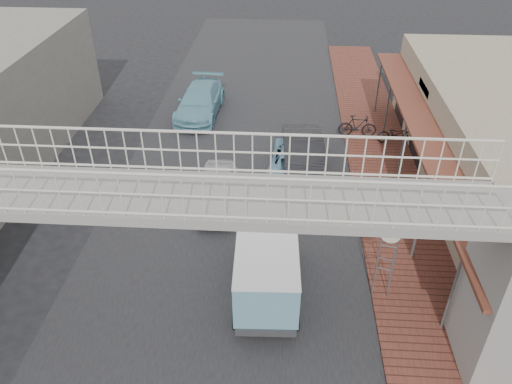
# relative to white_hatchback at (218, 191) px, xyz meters

# --- Properties ---
(ground) EXTENTS (120.00, 120.00, 0.00)m
(ground) POSITION_rel_white_hatchback_xyz_m (0.50, -2.89, -0.67)
(ground) COLOR black
(ground) RESTS_ON ground
(road_strip) EXTENTS (10.00, 60.00, 0.01)m
(road_strip) POSITION_rel_white_hatchback_xyz_m (0.50, -2.89, -0.67)
(road_strip) COLOR black
(road_strip) RESTS_ON ground
(sidewalk) EXTENTS (3.00, 40.00, 0.10)m
(sidewalk) POSITION_rel_white_hatchback_xyz_m (7.00, 0.11, -0.62)
(sidewalk) COLOR brown
(sidewalk) RESTS_ON ground
(footbridge) EXTENTS (16.40, 2.40, 6.34)m
(footbridge) POSITION_rel_white_hatchback_xyz_m (0.50, -6.89, 2.51)
(footbridge) COLOR gray
(footbridge) RESTS_ON ground
(white_hatchback) EXTENTS (1.87, 4.04, 1.34)m
(white_hatchback) POSITION_rel_white_hatchback_xyz_m (0.00, 0.00, 0.00)
(white_hatchback) COLOR silver
(white_hatchback) RESTS_ON ground
(dark_sedan) EXTENTS (1.94, 4.99, 1.62)m
(dark_sedan) POSITION_rel_white_hatchback_xyz_m (3.38, 2.72, 0.14)
(dark_sedan) COLOR black
(dark_sedan) RESTS_ON ground
(angkot_curb) EXTENTS (2.44, 4.57, 1.22)m
(angkot_curb) POSITION_rel_white_hatchback_xyz_m (3.00, 2.84, -0.06)
(angkot_curb) COLOR #6EA2BF
(angkot_curb) RESTS_ON ground
(angkot_far) EXTENTS (2.33, 5.22, 1.49)m
(angkot_far) POSITION_rel_white_hatchback_xyz_m (-2.04, 8.30, 0.07)
(angkot_far) COLOR #6BA7BA
(angkot_far) RESTS_ON ground
(angkot_van) EXTENTS (2.09, 4.30, 2.08)m
(angkot_van) POSITION_rel_white_hatchback_xyz_m (2.15, -4.74, 0.65)
(angkot_van) COLOR black
(angkot_van) RESTS_ON ground
(motorcycle_near) EXTENTS (1.86, 0.75, 0.96)m
(motorcycle_near) POSITION_rel_white_hatchback_xyz_m (7.89, 5.53, -0.09)
(motorcycle_near) COLOR black
(motorcycle_near) RESTS_ON sidewalk
(motorcycle_far) EXTENTS (1.88, 0.61, 1.12)m
(motorcycle_far) POSITION_rel_white_hatchback_xyz_m (6.10, 6.07, -0.01)
(motorcycle_far) COLOR black
(motorcycle_far) RESTS_ON sidewalk
(street_clock) EXTENTS (0.68, 0.61, 2.65)m
(street_clock) POSITION_rel_white_hatchback_xyz_m (5.80, -4.47, 1.63)
(street_clock) COLOR #59595B
(street_clock) RESTS_ON sidewalk
(arrow_sign) EXTENTS (1.82, 1.23, 3.02)m
(arrow_sign) POSITION_rel_white_hatchback_xyz_m (7.82, -2.53, 1.87)
(arrow_sign) COLOR #59595B
(arrow_sign) RESTS_ON sidewalk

